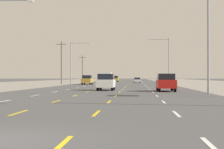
{
  "coord_description": "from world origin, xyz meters",
  "views": [
    {
      "loc": [
        3.52,
        -8.93,
        1.61
      ],
      "look_at": [
        -0.13,
        45.17,
        1.98
      ],
      "focal_mm": 58.24,
      "sensor_mm": 36.0,
      "label": 1
    }
  ],
  "objects_px": {
    "suv_far_right_nearest": "(166,82)",
    "suv_center_turn_near": "(106,82)",
    "suv_far_left_mid": "(87,80)",
    "suv_inner_left_far": "(115,79)",
    "streetlight_left_row_1": "(73,60)",
    "box_truck_far_left_farther": "(108,76)",
    "streetlight_right_row_0": "(205,37)",
    "sedan_inner_right_midfar": "(137,80)",
    "streetlight_right_row_1": "(166,57)"
  },
  "relations": [
    {
      "from": "suv_far_right_nearest",
      "to": "suv_center_turn_near",
      "type": "distance_m",
      "value": 7.46
    },
    {
      "from": "suv_center_turn_near",
      "to": "suv_far_left_mid",
      "type": "bearing_deg",
      "value": 101.69
    },
    {
      "from": "suv_far_right_nearest",
      "to": "suv_far_left_mid",
      "type": "xyz_separation_m",
      "value": [
        -13.71,
        35.32,
        0.0
      ]
    },
    {
      "from": "suv_far_right_nearest",
      "to": "suv_inner_left_far",
      "type": "distance_m",
      "value": 78.24
    },
    {
      "from": "suv_far_left_mid",
      "to": "streetlight_left_row_1",
      "type": "height_order",
      "value": "streetlight_left_row_1"
    },
    {
      "from": "box_truck_far_left_farther",
      "to": "streetlight_right_row_0",
      "type": "bearing_deg",
      "value": -80.7
    },
    {
      "from": "suv_far_right_nearest",
      "to": "streetlight_right_row_0",
      "type": "distance_m",
      "value": 8.76
    },
    {
      "from": "suv_far_left_mid",
      "to": "box_truck_far_left_farther",
      "type": "height_order",
      "value": "box_truck_far_left_farther"
    },
    {
      "from": "suv_far_left_mid",
      "to": "box_truck_far_left_farther",
      "type": "xyz_separation_m",
      "value": [
        -0.22,
        61.11,
        0.81
      ]
    },
    {
      "from": "sedan_inner_right_midfar",
      "to": "box_truck_far_left_farther",
      "type": "relative_size",
      "value": 0.63
    },
    {
      "from": "box_truck_far_left_farther",
      "to": "sedan_inner_right_midfar",
      "type": "bearing_deg",
      "value": -73.29
    },
    {
      "from": "box_truck_far_left_farther",
      "to": "streetlight_left_row_1",
      "type": "xyz_separation_m",
      "value": [
        -2.54,
        -62.64,
        3.41
      ]
    },
    {
      "from": "suv_far_left_mid",
      "to": "box_truck_far_left_farther",
      "type": "bearing_deg",
      "value": 90.21
    },
    {
      "from": "sedan_inner_right_midfar",
      "to": "streetlight_right_row_0",
      "type": "height_order",
      "value": "streetlight_right_row_0"
    },
    {
      "from": "suv_center_turn_near",
      "to": "suv_inner_left_far",
      "type": "xyz_separation_m",
      "value": [
        -3.28,
        74.88,
        0.0
      ]
    },
    {
      "from": "suv_center_turn_near",
      "to": "sedan_inner_right_midfar",
      "type": "relative_size",
      "value": 1.09
    },
    {
      "from": "suv_center_turn_near",
      "to": "sedan_inner_right_midfar",
      "type": "distance_m",
      "value": 57.81
    },
    {
      "from": "suv_far_left_mid",
      "to": "box_truck_far_left_farther",
      "type": "distance_m",
      "value": 61.12
    },
    {
      "from": "sedan_inner_right_midfar",
      "to": "streetlight_right_row_1",
      "type": "relative_size",
      "value": 0.47
    },
    {
      "from": "streetlight_left_row_1",
      "to": "streetlight_right_row_1",
      "type": "bearing_deg",
      "value": 0.0
    },
    {
      "from": "suv_center_turn_near",
      "to": "box_truck_far_left_farther",
      "type": "xyz_separation_m",
      "value": [
        -6.97,
        93.74,
        0.81
      ]
    },
    {
      "from": "suv_far_left_mid",
      "to": "streetlight_left_row_1",
      "type": "distance_m",
      "value": 5.27
    },
    {
      "from": "suv_far_left_mid",
      "to": "suv_inner_left_far",
      "type": "relative_size",
      "value": 1.0
    },
    {
      "from": "suv_center_turn_near",
      "to": "streetlight_right_row_1",
      "type": "bearing_deg",
      "value": 72.59
    },
    {
      "from": "suv_inner_left_far",
      "to": "box_truck_far_left_farther",
      "type": "relative_size",
      "value": 0.68
    },
    {
      "from": "suv_far_left_mid",
      "to": "suv_center_turn_near",
      "type": "bearing_deg",
      "value": -78.31
    },
    {
      "from": "suv_center_turn_near",
      "to": "streetlight_right_row_0",
      "type": "distance_m",
      "value": 14.56
    },
    {
      "from": "suv_inner_left_far",
      "to": "streetlight_right_row_0",
      "type": "relative_size",
      "value": 0.53
    },
    {
      "from": "suv_far_right_nearest",
      "to": "suv_inner_left_far",
      "type": "relative_size",
      "value": 1.0
    },
    {
      "from": "suv_center_turn_near",
      "to": "suv_far_left_mid",
      "type": "distance_m",
      "value": 33.32
    },
    {
      "from": "streetlight_right_row_0",
      "to": "streetlight_right_row_1",
      "type": "height_order",
      "value": "streetlight_right_row_1"
    },
    {
      "from": "streetlight_right_row_0",
      "to": "suv_far_right_nearest",
      "type": "bearing_deg",
      "value": 113.2
    },
    {
      "from": "suv_inner_left_far",
      "to": "sedan_inner_right_midfar",
      "type": "bearing_deg",
      "value": -67.47
    },
    {
      "from": "box_truck_far_left_farther",
      "to": "streetlight_right_row_0",
      "type": "relative_size",
      "value": 0.78
    },
    {
      "from": "sedan_inner_right_midfar",
      "to": "suv_far_right_nearest",
      "type": "bearing_deg",
      "value": -87.05
    },
    {
      "from": "suv_far_right_nearest",
      "to": "suv_inner_left_far",
      "type": "bearing_deg",
      "value": 97.52
    },
    {
      "from": "streetlight_right_row_1",
      "to": "suv_inner_left_far",
      "type": "bearing_deg",
      "value": 106.58
    },
    {
      "from": "suv_inner_left_far",
      "to": "suv_far_right_nearest",
      "type": "bearing_deg",
      "value": -82.48
    },
    {
      "from": "suv_far_left_mid",
      "to": "suv_inner_left_far",
      "type": "bearing_deg",
      "value": 85.31
    },
    {
      "from": "box_truck_far_left_farther",
      "to": "streetlight_right_row_1",
      "type": "xyz_separation_m",
      "value": [
        16.73,
        -62.64,
        3.82
      ]
    },
    {
      "from": "suv_far_right_nearest",
      "to": "box_truck_far_left_farther",
      "type": "relative_size",
      "value": 0.68
    },
    {
      "from": "suv_far_left_mid",
      "to": "suv_inner_left_far",
      "type": "xyz_separation_m",
      "value": [
        3.47,
        42.25,
        0.0
      ]
    },
    {
      "from": "streetlight_left_row_1",
      "to": "streetlight_right_row_1",
      "type": "xyz_separation_m",
      "value": [
        19.27,
        0.0,
        0.4
      ]
    },
    {
      "from": "suv_far_right_nearest",
      "to": "streetlight_left_row_1",
      "type": "xyz_separation_m",
      "value": [
        -16.47,
        33.79,
        4.22
      ]
    },
    {
      "from": "streetlight_right_row_1",
      "to": "sedan_inner_right_midfar",
      "type": "bearing_deg",
      "value": 102.52
    },
    {
      "from": "suv_far_left_mid",
      "to": "streetlight_right_row_0",
      "type": "xyz_separation_m",
      "value": [
        16.72,
        -42.33,
        4.3
      ]
    },
    {
      "from": "suv_far_right_nearest",
      "to": "sedan_inner_right_midfar",
      "type": "relative_size",
      "value": 1.09
    },
    {
      "from": "suv_far_right_nearest",
      "to": "box_truck_far_left_farther",
      "type": "bearing_deg",
      "value": 98.22
    },
    {
      "from": "sedan_inner_right_midfar",
      "to": "suv_inner_left_far",
      "type": "relative_size",
      "value": 0.92
    },
    {
      "from": "streetlight_left_row_1",
      "to": "streetlight_right_row_1",
      "type": "relative_size",
      "value": 0.93
    }
  ]
}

